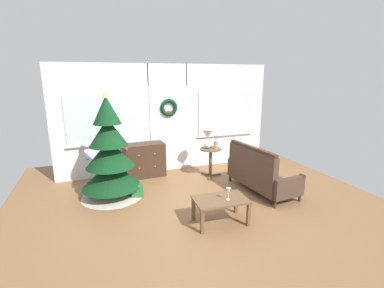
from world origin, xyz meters
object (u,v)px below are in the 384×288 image
Objects in this scene: dresser_cabinet at (145,160)px; wine_glass at (228,191)px; settee_sofa at (258,174)px; gift_box at (137,191)px; flower_vase at (216,144)px; side_table at (210,157)px; coffee_table at (221,202)px; table_lamp at (208,136)px; christmas_tree at (110,158)px.

wine_glass is at bearing -72.32° from dresser_cabinet.
settee_sofa is 2.43m from gift_box.
dresser_cabinet is 2.63× the size of flower_vase.
side_table is 2.07m from coffee_table.
coffee_table is (-0.63, -1.99, -0.61)m from table_lamp.
flower_vase is at bearing -32.01° from table_lamp.
flower_vase is (1.51, -0.61, 0.40)m from dresser_cabinet.
wine_glass is at bearing -45.95° from christmas_tree.
flower_vase reaches higher than coffee_table.
table_lamp is 0.51× the size of coffee_table.
gift_box is at bearing -164.33° from side_table.
settee_sofa reaches higher than wine_glass.
side_table is (-0.56, 1.11, 0.10)m from settee_sofa.
coffee_table is at bearing -73.88° from dresser_cabinet.
side_table is at bearing 8.51° from christmas_tree.
christmas_tree reaches higher than table_lamp.
coffee_table is at bearing -146.00° from settee_sofa.
table_lamp is 2.17m from coffee_table.
dresser_cabinet is 2.60m from coffee_table.
christmas_tree reaches higher than coffee_table.
table_lamp reaches higher than settee_sofa.
gift_box is at bearing 126.94° from coffee_table.
christmas_tree is 2.26m from side_table.
christmas_tree is 0.80m from gift_box.
flower_vase is 1.79× the size of wine_glass.
dresser_cabinet is 1.52m from side_table.
wine_glass is at bearing -34.79° from coffee_table.
christmas_tree reaches higher than wine_glass.
dresser_cabinet is at bearing 158.74° from side_table.
settee_sofa is 1.43m from table_lamp.
christmas_tree is 2.91m from settee_sofa.
christmas_tree is at bearing 134.05° from wine_glass.
dresser_cabinet reaches higher than wine_glass.
dresser_cabinet reaches higher than coffee_table.
dresser_cabinet is 1.37× the size of side_table.
flower_vase is (0.16, -0.10, -0.17)m from table_lamp.
wine_glass is 1.98m from gift_box.
wine_glass is at bearing -141.75° from settee_sofa.
settee_sofa is at bearing -15.65° from christmas_tree.
flower_vase is (0.10, -0.06, 0.31)m from side_table.
side_table is at bearing 15.67° from gift_box.
dresser_cabinet is 1.14m from gift_box.
christmas_tree is at bearing -171.49° from side_table.
gift_box is at bearing -162.59° from table_lamp.
settee_sofa is at bearing 34.00° from coffee_table.
coffee_table is at bearing -112.63° from flower_vase.
side_table is 3.45× the size of wine_glass.
dresser_cabinet is at bearing 158.05° from flower_vase.
gift_box is (-1.78, -0.50, -0.36)m from side_table.
coffee_table is (-1.25, -0.84, -0.03)m from settee_sofa.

